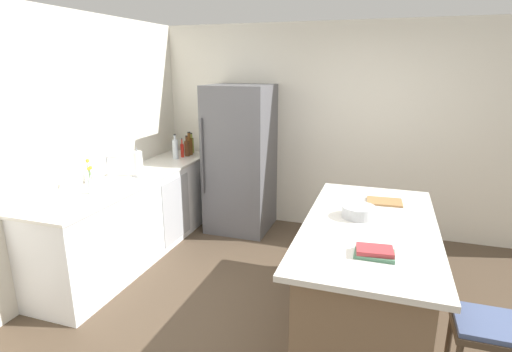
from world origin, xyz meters
The scene contains 18 objects.
ground_plane centered at (0.00, 0.00, 0.00)m, with size 7.20×7.20×0.00m, color #4C3D2D.
wall_rear centered at (0.00, 2.25, 1.30)m, with size 6.00×0.10×2.60m, color silver.
wall_left centered at (-2.45, 0.00, 1.30)m, with size 0.10×6.00×2.60m, color silver.
counter_run_left centered at (-2.09, 0.74, 0.46)m, with size 0.64×2.75×0.92m.
kitchen_island centered at (0.44, 0.16, 0.46)m, with size 0.99×1.99×0.91m.
refrigerator centered at (-1.25, 1.83, 0.93)m, with size 0.77×0.78×1.86m.
bar_stool centered at (1.13, -0.56, 0.56)m, with size 0.36×0.36×0.69m.
sink_faucet centered at (-2.14, 0.40, 1.08)m, with size 0.15×0.05×0.30m.
flower_vase centered at (-2.09, 0.08, 1.03)m, with size 0.07×0.07×0.33m.
paper_towel_roll centered at (-2.03, 0.74, 1.06)m, with size 0.14×0.14×0.31m.
olive_oil_bottle centered at (-2.03, 2.00, 1.04)m, with size 0.06×0.06×0.28m.
whiskey_bottle centered at (-2.01, 1.90, 1.04)m, with size 0.08×0.08×0.31m.
syrup_bottle centered at (-2.00, 1.81, 1.03)m, with size 0.07×0.07×0.27m.
hot_sauce_bottle centered at (-2.03, 1.72, 1.02)m, with size 0.05×0.05×0.25m.
soda_bottle centered at (-2.06, 1.61, 1.05)m, with size 0.08×0.08×0.32m.
cookbook_stack centered at (0.49, -0.38, 0.93)m, with size 0.25×0.18×0.05m.
mixing_bowl centered at (0.34, 0.28, 0.96)m, with size 0.27×0.27×0.09m.
cutting_board centered at (0.53, 0.71, 0.92)m, with size 0.31×0.23×0.02m.
Camera 1 is at (0.50, -2.82, 2.09)m, focal length 27.93 mm.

